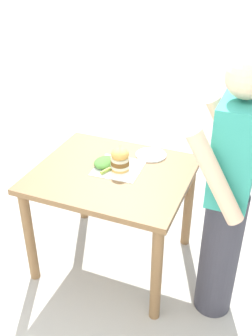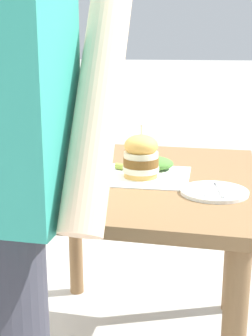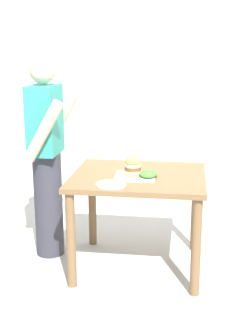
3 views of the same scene
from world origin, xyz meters
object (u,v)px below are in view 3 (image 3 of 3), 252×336
object	(u,v)px
side_plate_with_forks	(111,184)
patio_table	(138,190)
pickle_spear	(143,172)
side_salad	(148,174)
diner_across_table	(47,155)
sandwich	(133,166)

from	to	relation	value
side_plate_with_forks	patio_table	bearing A→B (deg)	-28.69
pickle_spear	side_salad	world-z (taller)	side_salad
side_salad	diner_across_table	bearing A→B (deg)	76.76
side_plate_with_forks	side_salad	xyz separation A→B (m)	(0.25, -0.25, 0.02)
side_plate_with_forks	sandwich	bearing A→B (deg)	-25.80
pickle_spear	diner_across_table	world-z (taller)	diner_across_table
side_salad	side_plate_with_forks	bearing A→B (deg)	135.34
sandwich	diner_across_table	world-z (taller)	diner_across_table
patio_table	pickle_spear	size ratio (longest dim) A/B	12.22
pickle_spear	side_plate_with_forks	distance (m)	0.40
patio_table	pickle_spear	xyz separation A→B (m)	(0.03, -0.03, 0.15)
sandwich	side_salad	size ratio (longest dim) A/B	1.06
patio_table	diner_across_table	size ratio (longest dim) A/B	0.61
side_salad	sandwich	bearing A→B (deg)	83.97
patio_table	diner_across_table	bearing A→B (deg)	79.23
side_plate_with_forks	side_salad	size ratio (longest dim) A/B	1.22
patio_table	side_plate_with_forks	distance (m)	0.38
sandwich	pickle_spear	xyz separation A→B (m)	(0.07, -0.07, -0.06)
pickle_spear	diner_across_table	distance (m)	0.83
diner_across_table	sandwich	bearing A→B (deg)	-104.39
side_plate_with_forks	side_salad	bearing A→B (deg)	-44.66
patio_table	side_salad	distance (m)	0.19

